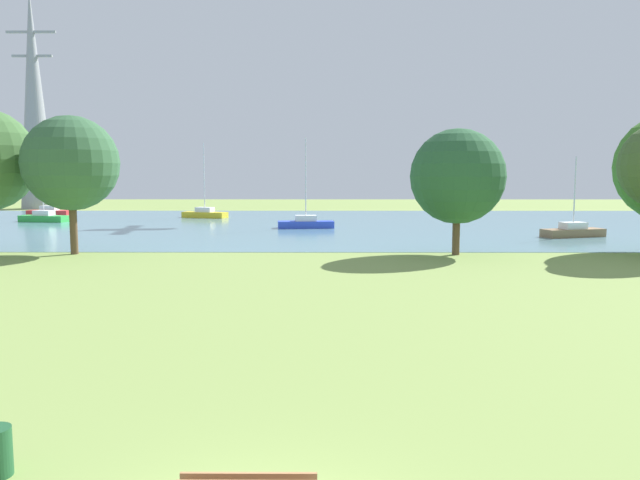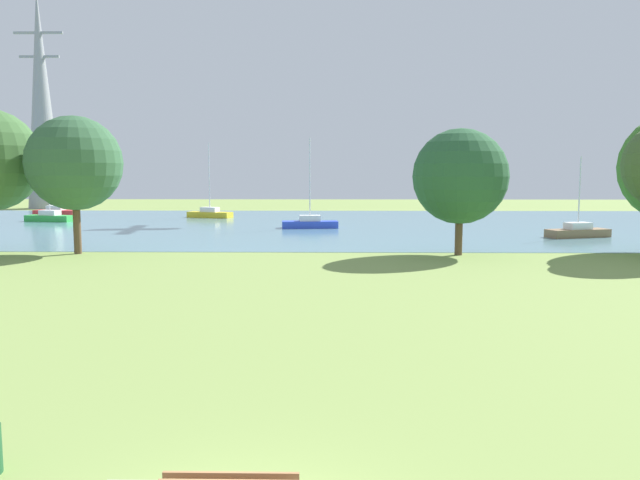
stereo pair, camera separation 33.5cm
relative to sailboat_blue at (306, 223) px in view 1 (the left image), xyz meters
name	(u,v)px [view 1 (the left image)]	position (x,y,z in m)	size (l,w,h in m)	color
ground_plane	(303,274)	(0.52, -24.34, -0.47)	(160.00, 160.00, 0.00)	#7F994C
water_surface	(313,224)	(0.52, 3.66, -0.46)	(140.00, 40.00, 0.02)	#5C8B9A
sailboat_blue	(306,223)	(0.00, 0.00, 0.00)	(4.93, 1.99, 7.75)	blue
sailboat_green	(44,217)	(-25.72, 6.69, 0.00)	(5.02, 2.55, 7.45)	green
sailboat_yellow	(205,213)	(-11.03, 12.09, 0.00)	(5.03, 2.97, 7.88)	yellow
sailboat_brown	(573,231)	(20.23, -7.26, -0.02)	(5.03, 2.87, 5.98)	brown
sailboat_red	(50,212)	(-28.74, 14.91, -0.03)	(4.97, 2.19, 5.17)	red
tree_west_near	(71,163)	(-13.32, -17.11, 4.90)	(5.57, 5.57, 8.17)	brown
tree_mid_shore	(457,176)	(9.34, -17.30, 4.13)	(5.55, 5.55, 7.39)	brown
electricity_pylon	(34,99)	(-36.05, 28.54, 13.72)	(6.40, 4.40, 28.36)	gray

